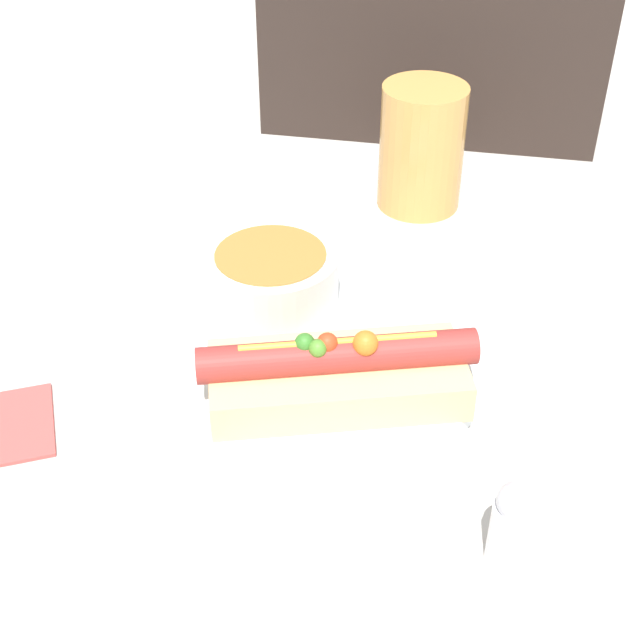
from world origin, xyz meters
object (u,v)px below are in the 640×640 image
(salt_shaker, at_px, (513,525))
(soup_bowl, at_px, (271,277))
(hot_dog, at_px, (338,373))
(drinking_glass, at_px, (422,147))
(spoon, at_px, (252,326))

(salt_shaker, bearing_deg, soup_bowl, 132.73)
(hot_dog, relative_size, drinking_glass, 1.61)
(soup_bowl, xyz_separation_m, salt_shaker, (0.19, -0.21, -0.01))
(soup_bowl, xyz_separation_m, drinking_glass, (0.10, 0.21, 0.02))
(soup_bowl, bearing_deg, drinking_glass, 65.42)
(drinking_glass, bearing_deg, salt_shaker, -77.06)
(hot_dog, xyz_separation_m, spoon, (-0.08, 0.06, -0.02))
(hot_dog, height_order, spoon, hot_dog)
(soup_bowl, relative_size, salt_shaker, 1.68)
(hot_dog, xyz_separation_m, drinking_glass, (0.03, 0.31, 0.03))
(soup_bowl, relative_size, spoon, 0.64)
(drinking_glass, xyz_separation_m, salt_shaker, (0.10, -0.42, -0.03))
(hot_dog, relative_size, salt_shaker, 3.05)
(soup_bowl, bearing_deg, spoon, -102.50)
(soup_bowl, height_order, salt_shaker, salt_shaker)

